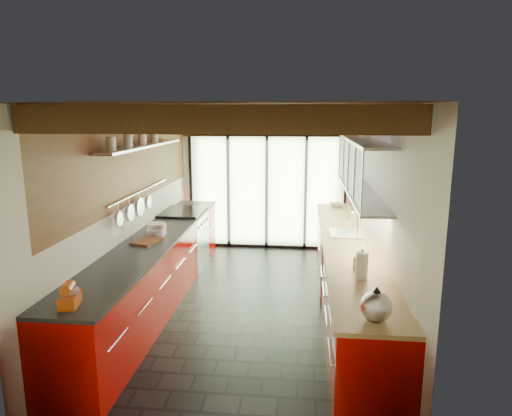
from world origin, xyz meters
name	(u,v)px	position (x,y,z in m)	size (l,w,h in m)	color
ground	(250,305)	(0.00, 0.00, 0.00)	(5.50, 5.50, 0.00)	black
room_shell	(250,183)	(0.00, 0.00, 1.65)	(5.50, 5.50, 5.50)	silver
ceiling_beams	(253,118)	(0.00, 0.38, 2.46)	(3.14, 5.06, 4.90)	#593316
glass_door	(267,161)	(0.00, 2.69, 1.66)	(2.95, 0.10, 2.90)	#C6EAAD
left_counter	(156,269)	(-1.28, 0.00, 0.46)	(0.68, 5.00, 0.92)	#B10500
range_stove	(184,239)	(-1.28, 1.45, 0.47)	(0.66, 0.90, 0.97)	silver
right_counter	(347,276)	(1.27, 0.00, 0.46)	(0.68, 5.00, 0.92)	#B10500
sink_assembly	(347,231)	(1.29, 0.40, 0.96)	(0.45, 0.52, 0.43)	silver
upper_cabinets_right	(362,166)	(1.43, 0.30, 1.85)	(0.34, 3.00, 3.00)	silver
left_wall_fixtures	(141,163)	(-1.47, 0.14, 1.88)	(0.28, 2.60, 0.96)	silver
stand_mixer	(70,296)	(-1.27, -2.24, 1.01)	(0.18, 0.26, 0.22)	#CD4B10
pot_large	(157,229)	(-1.27, 0.09, 1.00)	(0.24, 0.24, 0.15)	silver
pot_small	(155,233)	(-1.27, 0.02, 0.96)	(0.23, 0.23, 0.09)	silver
cutting_board	(147,241)	(-1.27, -0.31, 0.94)	(0.26, 0.37, 0.03)	brown
kettle	(376,305)	(1.27, -2.25, 1.05)	(0.25, 0.31, 0.29)	silver
paper_towel	(362,266)	(1.27, -1.33, 1.05)	(0.15, 0.15, 0.32)	white
soap_bottle	(358,260)	(1.27, -1.03, 1.02)	(0.09, 0.09, 0.20)	silver
bowl	(337,205)	(1.27, 2.25, 0.95)	(0.24, 0.24, 0.06)	silver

